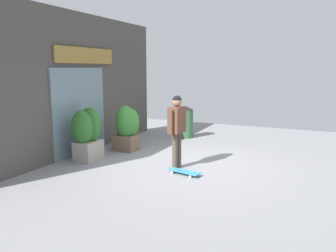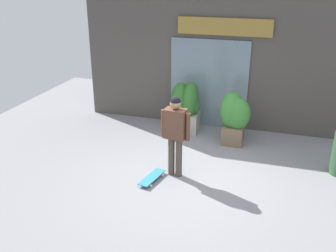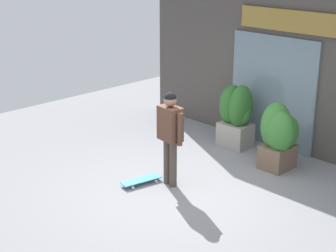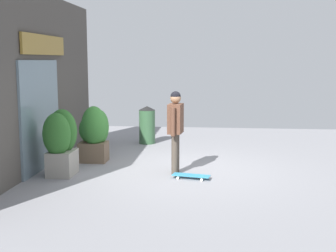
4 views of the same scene
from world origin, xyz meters
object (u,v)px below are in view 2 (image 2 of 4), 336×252
Objects in this scene: skateboard at (152,177)px; planter_box_right at (235,116)px; planter_box_left at (186,105)px; skateboarder at (175,129)px.

skateboard is 2.65m from planter_box_right.
skateboard is 2.66m from planter_box_left.
skateboarder is at bearing 143.21° from skateboard.
planter_box_left is 1.04× the size of planter_box_right.
planter_box_right reaches higher than skateboard.
planter_box_right is at bearing 160.88° from skateboarder.
skateboard is at bearing -90.23° from planter_box_left.
planter_box_left reaches higher than planter_box_right.
skateboarder is 2.29m from planter_box_left.
skateboarder reaches higher than planter_box_right.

